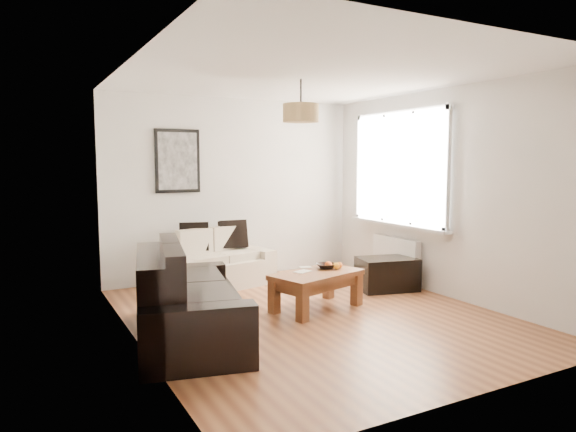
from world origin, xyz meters
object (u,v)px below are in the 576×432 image
sofa_leather (189,295)px  ottoman (387,274)px  coffee_table (316,291)px  loveseat_cream (217,260)px

sofa_leather → ottoman: size_ratio=2.58×
coffee_table → ottoman: bearing=14.2°
sofa_leather → ottoman: (2.88, 0.58, -0.20)m
loveseat_cream → sofa_leather: (-0.96, -1.84, 0.05)m
sofa_leather → ottoman: bearing=-66.1°
sofa_leather → ottoman: sofa_leather is taller
loveseat_cream → sofa_leather: 2.08m
ottoman → loveseat_cream: bearing=146.8°
ottoman → sofa_leather: bearing=-168.5°
loveseat_cream → ottoman: loveseat_cream is taller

